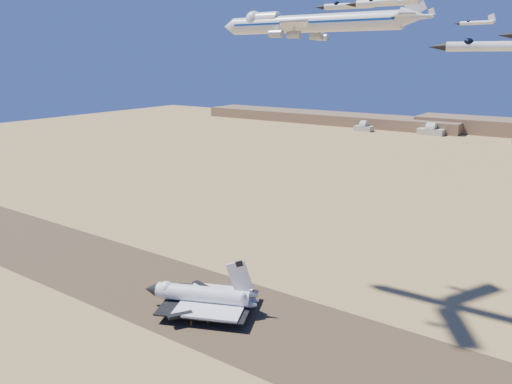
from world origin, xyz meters
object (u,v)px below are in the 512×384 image
Objects in this scene: chase_jet_a at (347,6)px; carrier_747 at (305,24)px; crew_c at (208,321)px; chase_jet_e at (417,16)px; crew_b at (208,322)px; crew_a at (191,323)px; chase_jet_c at (488,46)px; chase_jet_b at (385,2)px; shuttle at (202,296)px; chase_jet_f at (476,23)px.

carrier_747 is at bearing 120.28° from chase_jet_a.
chase_jet_e reaches higher than crew_c.
crew_b is at bearing -110.17° from carrier_747.
crew_a reaches higher than crew_b.
carrier_747 is 5.14× the size of chase_jet_a.
chase_jet_a is at bearing -97.86° from crew_b.
chase_jet_c is at bearing -48.90° from chase_jet_a.
chase_jet_e is (35.56, 88.70, 104.50)m from crew_b.
chase_jet_a is 94.65m from chase_jet_e.
crew_a is 0.12× the size of chase_jet_b.
shuttle is at bearing -125.63° from chase_jet_e.
crew_a is 1.12× the size of crew_c.
crew_a is 1.14× the size of crew_b.
shuttle is 26.74× the size of crew_b.
chase_jet_a reaches higher than crew_a.
shuttle is at bearing 146.08° from chase_jet_c.
crew_b is at bearing 160.47° from chase_jet_b.
chase_jet_c is (22.48, -16.44, -8.74)m from chase_jet_b.
carrier_747 is 4.85× the size of chase_jet_b.
chase_jet_a reaches higher than crew_c.
chase_jet_f is at bearing -96.74° from crew_c.
chase_jet_f is (58.95, 106.74, 101.98)m from crew_a.
chase_jet_b is 1.03× the size of chase_jet_e.
crew_b is at bearing -61.46° from shuttle.
chase_jet_b is (51.29, -59.14, -1.11)m from carrier_747.
chase_jet_e is (39.79, 92.82, 104.39)m from crew_a.
chase_jet_e is at bearing -90.60° from crew_c.
carrier_747 is at bearing 34.11° from shuttle.
carrier_747 is 46.48× the size of crew_b.
chase_jet_a is 49.77m from chase_jet_c.
chase_jet_b is at bearing 134.02° from chase_jet_c.
crew_c is at bearing 147.61° from chase_jet_c.
chase_jet_b is 112.22m from chase_jet_e.
carrier_747 reaches higher than chase_jet_f.
carrier_747 reaches higher than chase_jet_a.
crew_b is 141.61m from chase_jet_e.
chase_jet_f is at bearing 54.68° from carrier_747.
crew_a is (3.95, -10.58, -4.66)m from shuttle.
shuttle is 2.86× the size of chase_jet_e.
crew_a is 0.12× the size of chase_jet_e.
carrier_747 is (21.25, 33.06, 95.16)m from shuttle.
shuttle is 102.95m from carrier_747.
chase_jet_a is (36.35, -44.35, 0.23)m from carrier_747.
chase_jet_b is at bearing -82.73° from chase_jet_e.
chase_jet_e is at bearing 102.31° from chase_jet_b.
chase_jet_a is (50.02, -5.14, 100.15)m from crew_c.
carrier_747 reaches higher than crew_b.
chase_jet_c is at bearing -71.46° from chase_jet_f.
chase_jet_b is at bearing -42.95° from shuttle.
chase_jet_e is at bearing 102.53° from chase_jet_c.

